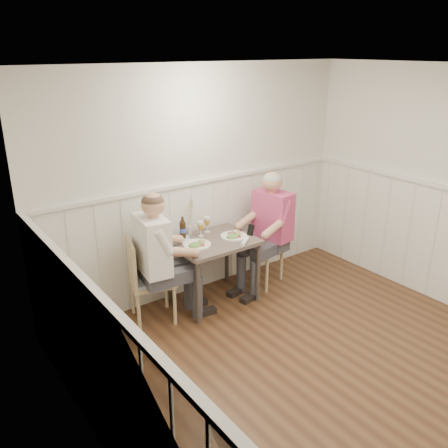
% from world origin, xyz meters
% --- Properties ---
extents(ground_plane, '(4.50, 4.50, 0.00)m').
position_xyz_m(ground_plane, '(0.00, 0.00, 0.00)').
color(ground_plane, '#452818').
extents(room_shell, '(4.04, 4.54, 2.60)m').
position_xyz_m(room_shell, '(0.00, 0.00, 1.52)').
color(room_shell, silver).
rests_on(room_shell, ground).
extents(wainscot, '(4.00, 4.49, 1.34)m').
position_xyz_m(wainscot, '(0.00, 0.69, 0.69)').
color(wainscot, silver).
rests_on(wainscot, ground).
extents(dining_table, '(0.91, 0.70, 0.75)m').
position_xyz_m(dining_table, '(-0.12, 1.84, 0.65)').
color(dining_table, '#4D3D35').
rests_on(dining_table, ground).
extents(chair_right, '(0.60, 0.60, 0.97)m').
position_xyz_m(chair_right, '(0.67, 1.91, 0.53)').
color(chair_right, tan).
rests_on(chair_right, ground).
extents(chair_left, '(0.54, 0.54, 0.93)m').
position_xyz_m(chair_left, '(-0.92, 1.91, 0.50)').
color(chair_left, tan).
rests_on(chair_left, ground).
extents(man_in_pink, '(0.72, 0.51, 1.44)m').
position_xyz_m(man_in_pink, '(0.66, 1.79, 0.60)').
color(man_in_pink, '#3F3F47').
rests_on(man_in_pink, ground).
extents(diner_cream, '(0.71, 0.49, 1.46)m').
position_xyz_m(diner_cream, '(-0.84, 1.80, 0.61)').
color(diner_cream, '#3F3F47').
rests_on(diner_cream, ground).
extents(plate_man, '(0.30, 0.30, 0.07)m').
position_xyz_m(plate_man, '(0.11, 1.77, 0.77)').
color(plate_man, white).
rests_on(plate_man, dining_table).
extents(plate_diner, '(0.30, 0.30, 0.08)m').
position_xyz_m(plate_diner, '(-0.36, 1.80, 0.77)').
color(plate_diner, white).
rests_on(plate_diner, dining_table).
extents(beer_glass_a, '(0.07, 0.07, 0.18)m').
position_xyz_m(beer_glass_a, '(-0.04, 2.08, 0.87)').
color(beer_glass_a, silver).
rests_on(beer_glass_a, dining_table).
extents(beer_glass_b, '(0.07, 0.07, 0.17)m').
position_xyz_m(beer_glass_b, '(-0.17, 2.02, 0.87)').
color(beer_glass_b, silver).
rests_on(beer_glass_b, dining_table).
extents(beer_bottle, '(0.07, 0.07, 0.25)m').
position_xyz_m(beer_bottle, '(-0.36, 2.08, 0.86)').
color(beer_bottle, black).
rests_on(beer_bottle, dining_table).
extents(rolled_napkin, '(0.20, 0.17, 0.05)m').
position_xyz_m(rolled_napkin, '(0.10, 1.56, 0.77)').
color(rolled_napkin, white).
rests_on(rolled_napkin, dining_table).
extents(grass_vase, '(0.05, 0.05, 0.43)m').
position_xyz_m(grass_vase, '(-0.23, 2.15, 0.94)').
color(grass_vase, silver).
rests_on(grass_vase, dining_table).
extents(gingham_mat, '(0.37, 0.34, 0.01)m').
position_xyz_m(gingham_mat, '(-0.45, 2.07, 0.75)').
color(gingham_mat, '#6986B1').
rests_on(gingham_mat, dining_table).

